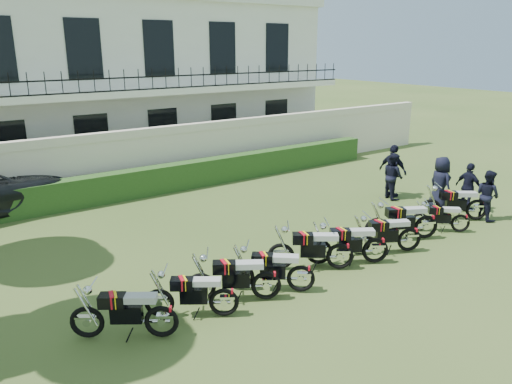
# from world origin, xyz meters

# --- Properties ---
(ground) EXTENTS (100.00, 100.00, 0.00)m
(ground) POSITION_xyz_m (0.00, 0.00, 0.00)
(ground) COLOR #3B5321
(ground) RESTS_ON ground
(perimeter_wall) EXTENTS (30.00, 0.35, 2.30)m
(perimeter_wall) POSITION_xyz_m (0.00, 8.00, 1.17)
(perimeter_wall) COLOR beige
(perimeter_wall) RESTS_ON ground
(hedge) EXTENTS (18.00, 0.60, 1.00)m
(hedge) POSITION_xyz_m (1.00, 7.20, 0.50)
(hedge) COLOR #234418
(hedge) RESTS_ON ground
(building) EXTENTS (20.40, 9.60, 7.40)m
(building) POSITION_xyz_m (0.00, 13.96, 3.71)
(building) COLOR white
(building) RESTS_ON ground
(motorcycle_0) EXTENTS (1.72, 1.22, 1.10)m
(motorcycle_0) POSITION_xyz_m (-4.07, -1.62, 0.51)
(motorcycle_0) COLOR black
(motorcycle_0) RESTS_ON ground
(motorcycle_1) EXTENTS (1.61, 1.15, 1.03)m
(motorcycle_1) POSITION_xyz_m (-2.73, -1.64, 0.48)
(motorcycle_1) COLOR black
(motorcycle_1) RESTS_ON ground
(motorcycle_2) EXTENTS (1.77, 1.17, 1.11)m
(motorcycle_2) POSITION_xyz_m (-1.64, -1.59, 0.51)
(motorcycle_2) COLOR black
(motorcycle_2) RESTS_ON ground
(motorcycle_3) EXTENTS (1.54, 1.35, 1.07)m
(motorcycle_3) POSITION_xyz_m (-0.80, -1.74, 0.49)
(motorcycle_3) COLOR black
(motorcycle_3) RESTS_ON ground
(motorcycle_4) EXTENTS (1.75, 1.30, 1.14)m
(motorcycle_4) POSITION_xyz_m (0.71, -1.40, 0.52)
(motorcycle_4) COLOR black
(motorcycle_4) RESTS_ON ground
(motorcycle_5) EXTENTS (1.80, 1.19, 1.13)m
(motorcycle_5) POSITION_xyz_m (1.68, -1.65, 0.52)
(motorcycle_5) COLOR black
(motorcycle_5) RESTS_ON ground
(motorcycle_6) EXTENTS (1.84, 1.01, 1.09)m
(motorcycle_6) POSITION_xyz_m (2.97, -1.66, 0.50)
(motorcycle_6) COLOR black
(motorcycle_6) RESTS_ON ground
(motorcycle_7) EXTENTS (1.95, 1.10, 1.16)m
(motorcycle_7) POSITION_xyz_m (4.09, -1.35, 0.54)
(motorcycle_7) COLOR black
(motorcycle_7) RESTS_ON ground
(motorcycle_8) EXTENTS (1.32, 1.17, 0.92)m
(motorcycle_8) POSITION_xyz_m (5.35, -1.62, 0.42)
(motorcycle_8) COLOR black
(motorcycle_8) RESTS_ON ground
(motorcycle_9) EXTENTS (1.74, 1.33, 1.14)m
(motorcycle_9) POSITION_xyz_m (6.67, -1.30, 0.53)
(motorcycle_9) COLOR black
(motorcycle_9) RESTS_ON ground
(officer_1) EXTENTS (0.76, 0.89, 1.58)m
(officer_1) POSITION_xyz_m (7.02, -1.39, 0.79)
(officer_1) COLOR black
(officer_1) RESTS_ON ground
(officer_2) EXTENTS (0.45, 0.96, 1.60)m
(officer_2) POSITION_xyz_m (7.34, -0.54, 0.80)
(officer_2) COLOR black
(officer_2) RESTS_ON ground
(officer_3) EXTENTS (0.76, 0.99, 1.81)m
(officer_3) POSITION_xyz_m (6.60, 0.02, 0.90)
(officer_3) COLOR black
(officer_3) RESTS_ON ground
(officer_4) EXTENTS (0.83, 0.95, 1.65)m
(officer_4) POSITION_xyz_m (6.39, 1.79, 0.82)
(officer_4) COLOR black
(officer_4) RESTS_ON ground
(officer_5) EXTENTS (0.55, 1.14, 1.89)m
(officer_5) POSITION_xyz_m (6.55, 1.93, 0.94)
(officer_5) COLOR black
(officer_5) RESTS_ON ground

